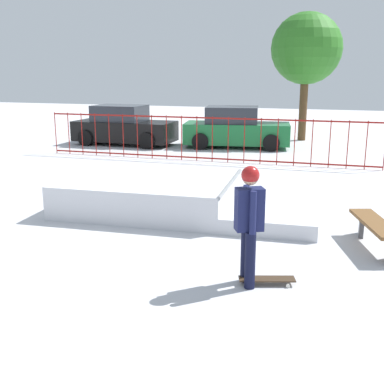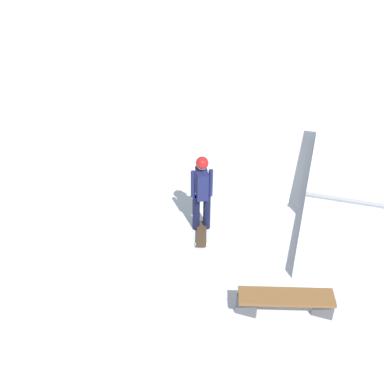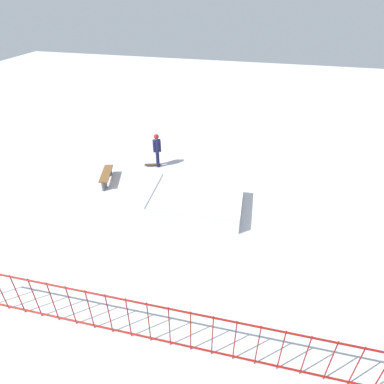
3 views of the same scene
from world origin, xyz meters
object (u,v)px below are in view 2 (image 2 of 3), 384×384
skate_ramp (368,184)px  park_bench (286,301)px  skateboard (202,234)px  skater (202,188)px

skate_ramp → park_bench: 4.26m
skate_ramp → skateboard: (2.60, -3.08, -0.24)m
skater → skateboard: skater is taller
skate_ramp → park_bench: size_ratio=3.36×
skate_ramp → park_bench: (4.12, -1.09, 0.04)m
skate_ramp → park_bench: skate_ramp is taller
skateboard → skate_ramp: bearing=-67.1°
skater → park_bench: 2.82m
skateboard → skater: bearing=2.0°
skater → park_bench: size_ratio=1.05×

